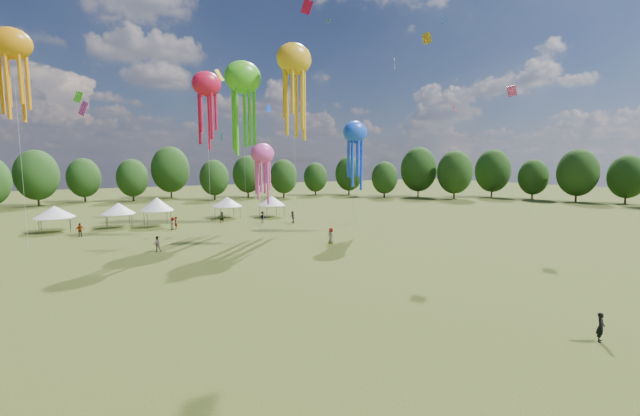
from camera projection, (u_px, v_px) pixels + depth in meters
ground at (472, 361)px, 19.96m from camera, size 300.00×300.00×0.00m
observer_main at (601, 327)px, 22.00m from camera, size 0.69×0.59×1.60m
spectator_near at (157, 244)px, 43.79m from camera, size 0.82×0.64×1.68m
spectators_far at (233, 222)px, 59.44m from camera, size 29.55×23.62×1.87m
festival_tents at (170, 205)px, 63.37m from camera, size 36.76×8.71×4.32m
show_kites at (247, 94)px, 57.52m from camera, size 41.38×19.74×27.17m
treeline at (159, 179)px, 70.69m from camera, size 201.57×95.24×13.43m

